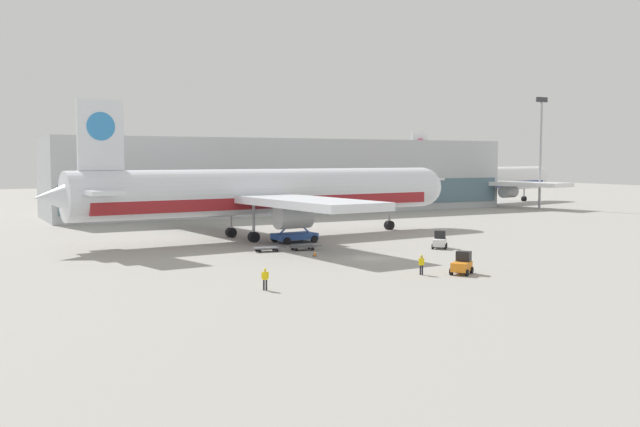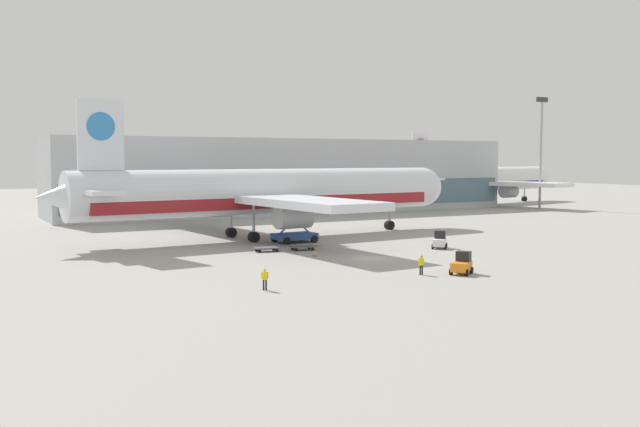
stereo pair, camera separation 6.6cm
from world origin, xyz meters
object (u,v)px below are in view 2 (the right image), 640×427
at_px(light_mast, 541,144).
at_px(baggage_dolly_lead, 267,248).
at_px(baggage_tug_mid, 440,241).
at_px(traffic_cone_near, 315,253).
at_px(ground_crew_near, 265,277).
at_px(airplane_distant, 477,180).
at_px(airplane_main, 265,193).
at_px(ground_crew_far, 421,263).
at_px(baggage_dolly_second, 303,247).
at_px(scissor_lift_loader, 294,226).
at_px(baggage_tug_foreground, 462,264).

xyz_separation_m(light_mast, baggage_dolly_lead, (-78.62, -37.00, -12.94)).
xyz_separation_m(baggage_tug_mid, traffic_cone_near, (-15.83, 0.92, -0.55)).
bearing_deg(ground_crew_near, airplane_distant, -123.52).
bearing_deg(baggage_dolly_lead, baggage_tug_mid, -11.92).
distance_m(light_mast, airplane_main, 77.73).
height_order(airplane_main, ground_crew_far, airplane_main).
xyz_separation_m(light_mast, ground_crew_near, (-88.22, -58.34, -12.30)).
distance_m(airplane_main, ground_crew_far, 33.79).
bearing_deg(light_mast, baggage_dolly_second, -153.08).
distance_m(baggage_tug_mid, ground_crew_far, 19.43).
bearing_deg(airplane_main, baggage_dolly_second, -100.05).
height_order(airplane_distant, baggage_tug_mid, airplane_distant).
bearing_deg(light_mast, airplane_main, -161.43).
xyz_separation_m(airplane_distant, ground_crew_near, (-83.91, -73.12, -4.43)).
xyz_separation_m(airplane_distant, baggage_dolly_second, (-70.24, -52.63, -5.07)).
distance_m(baggage_dolly_lead, ground_crew_far, 21.85).
relative_size(light_mast, ground_crew_near, 13.17).
bearing_deg(airplane_distant, ground_crew_near, -152.33).
height_order(baggage_tug_mid, ground_crew_far, baggage_tug_mid).
height_order(airplane_main, scissor_lift_loader, airplane_main).
xyz_separation_m(baggage_tug_mid, baggage_dolly_second, (-14.74, 5.90, -0.49)).
height_order(scissor_lift_loader, baggage_dolly_second, scissor_lift_loader).
relative_size(baggage_tug_foreground, traffic_cone_near, 4.18).
height_order(airplane_main, ground_crew_near, airplane_main).
height_order(baggage_dolly_second, ground_crew_far, ground_crew_far).
bearing_deg(scissor_lift_loader, baggage_tug_mid, -51.52).
bearing_deg(baggage_tug_foreground, traffic_cone_near, 75.63).
distance_m(airplane_main, ground_crew_near, 37.15).
height_order(scissor_lift_loader, baggage_tug_mid, scissor_lift_loader).
distance_m(airplane_main, airplane_distant, 79.50).
relative_size(light_mast, baggage_tug_foreground, 8.18).
height_order(light_mast, baggage_dolly_lead, light_mast).
bearing_deg(ground_crew_far, light_mast, 43.56).
height_order(scissor_lift_loader, traffic_cone_near, scissor_lift_loader).
bearing_deg(ground_crew_near, scissor_lift_loader, -104.86).
height_order(light_mast, airplane_main, light_mast).
bearing_deg(baggage_dolly_lead, airplane_main, 74.70).
height_order(airplane_distant, traffic_cone_near, airplane_distant).
bearing_deg(baggage_tug_mid, airplane_main, 77.51).
xyz_separation_m(light_mast, traffic_cone_near, (-75.63, -42.83, -13.00)).
bearing_deg(baggage_tug_foreground, baggage_dolly_lead, 77.40).
xyz_separation_m(airplane_main, traffic_cone_near, (-2.29, -18.19, -5.51)).
relative_size(baggage_dolly_lead, traffic_cone_near, 5.61).
bearing_deg(scissor_lift_loader, traffic_cone_near, -111.10).
bearing_deg(baggage_tug_mid, airplane_distant, -1.28).
relative_size(ground_crew_near, traffic_cone_near, 2.60).
xyz_separation_m(baggage_tug_mid, ground_crew_far, (-13.11, -14.34, 0.19)).
xyz_separation_m(light_mast, baggage_tug_mid, (-59.80, -43.74, -12.45)).
relative_size(baggage_tug_foreground, ground_crew_far, 1.56).
relative_size(airplane_distant, baggage_dolly_lead, 14.16).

